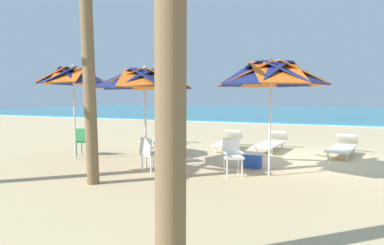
{
  "coord_description": "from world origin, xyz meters",
  "views": [
    {
      "loc": [
        0.34,
        -9.85,
        1.86
      ],
      "look_at": [
        -3.66,
        0.06,
        1.0
      ],
      "focal_mm": 30.32,
      "sensor_mm": 36.0,
      "label": 1
    }
  ],
  "objects": [
    {
      "name": "sun_lounger_3",
      "position": [
        -5.21,
        1.08,
        0.28
      ],
      "size": [
        1.02,
        2.22,
        0.62
      ],
      "color": "white",
      "rests_on": "ground"
    },
    {
      "name": "sea",
      "position": [
        0.0,
        30.71,
        0.05
      ],
      "size": [
        80.0,
        36.0,
        0.1
      ],
      "primitive_type": "cube",
      "color": "teal",
      "rests_on": "ground"
    },
    {
      "name": "sun_lounger_1",
      "position": [
        -1.26,
        1.39,
        0.28
      ],
      "size": [
        0.92,
        2.21,
        0.62
      ],
      "color": "white",
      "rests_on": "ground"
    },
    {
      "name": "plastic_chair_1",
      "position": [
        -3.56,
        -2.95,
        0.5
      ],
      "size": [
        0.58,
        0.6,
        0.87
      ],
      "color": "white",
      "rests_on": "ground"
    },
    {
      "name": "cooler_box",
      "position": [
        -1.34,
        -1.49,
        0.2
      ],
      "size": [
        0.5,
        0.34,
        0.4
      ],
      "color": "blue",
      "rests_on": "ground"
    },
    {
      "name": "beach_umbrella_2",
      "position": [
        -6.43,
        -2.33,
        2.42
      ],
      "size": [
        2.04,
        2.04,
        2.79
      ],
      "color": "silver",
      "rests_on": "ground"
    },
    {
      "name": "beach_umbrella_0",
      "position": [
        -0.78,
        -2.25,
        2.36
      ],
      "size": [
        2.58,
        2.58,
        2.75
      ],
      "color": "silver",
      "rests_on": "ground"
    },
    {
      "name": "sun_lounger_0",
      "position": [
        0.96,
        1.27,
        0.28
      ],
      "size": [
        1.08,
        2.23,
        0.62
      ],
      "color": "white",
      "rests_on": "ground"
    },
    {
      "name": "plastic_chair_2",
      "position": [
        -3.78,
        -1.81,
        0.5
      ],
      "size": [
        0.63,
        0.63,
        0.87
      ],
      "color": "white",
      "rests_on": "ground"
    },
    {
      "name": "beach_umbrella_1",
      "position": [
        -3.89,
        -2.59,
        2.28
      ],
      "size": [
        2.58,
        2.58,
        2.64
      ],
      "color": "silver",
      "rests_on": "ground"
    },
    {
      "name": "plastic_chair_0",
      "position": [
        -1.61,
        -2.46,
        0.5
      ],
      "size": [
        0.6,
        0.62,
        0.87
      ],
      "color": "white",
      "rests_on": "ground"
    },
    {
      "name": "palm_tree_2",
      "position": [
        -4.19,
        -4.38,
        3.39
      ],
      "size": [
        3.12,
        2.61,
        5.23
      ],
      "color": "brown",
      "rests_on": "ground"
    },
    {
      "name": "sun_lounger_2",
      "position": [
        -2.71,
        1.16,
        0.28
      ],
      "size": [
        0.72,
        2.17,
        0.62
      ],
      "color": "white",
      "rests_on": "ground"
    },
    {
      "name": "ground_plane",
      "position": [
        0.0,
        0.0,
        0.0
      ],
      "size": [
        80.0,
        80.0,
        0.0
      ],
      "primitive_type": "plane",
      "color": "#D3B784"
    },
    {
      "name": "surf_foam",
      "position": [
        0.0,
        12.41,
        0.01
      ],
      "size": [
        80.0,
        0.7,
        0.01
      ],
      "primitive_type": "cube",
      "color": "white",
      "rests_on": "ground"
    },
    {
      "name": "plastic_chair_3",
      "position": [
        -6.66,
        -1.73,
        0.5
      ],
      "size": [
        0.53,
        0.56,
        0.87
      ],
      "color": "#2D8C4C",
      "rests_on": "ground"
    }
  ]
}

